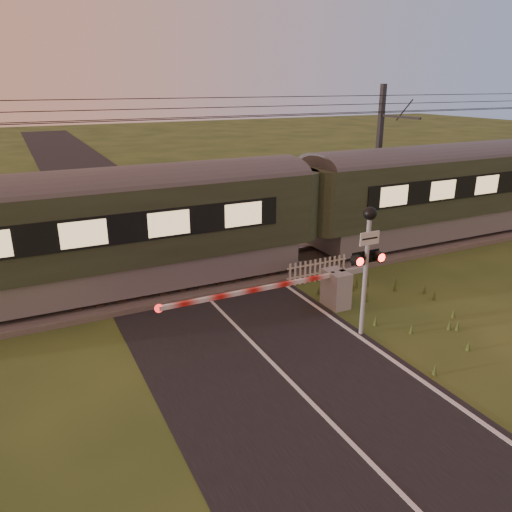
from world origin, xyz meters
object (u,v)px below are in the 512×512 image
train (303,207)px  picket_fence (317,270)px  crossing_signal (367,249)px  boom_gate (328,288)px  catenary_mast (379,158)px

train → picket_fence: size_ratio=17.04×
train → crossing_signal: size_ratio=11.34×
boom_gate → picket_fence: boom_gate is taller
train → picket_fence: train is taller
train → crossing_signal: (-1.54, -5.72, 0.29)m
train → boom_gate: bearing=-109.9°
boom_gate → picket_fence: (0.90, 1.99, -0.23)m
train → crossing_signal: train is taller
picket_fence → train: bearing=75.3°
boom_gate → picket_fence: bearing=65.6°
catenary_mast → train: bearing=-157.2°
crossing_signal → catenary_mast: (6.83, 7.94, 0.92)m
train → catenary_mast: 5.86m
boom_gate → catenary_mast: catenary_mast is taller
crossing_signal → picket_fence: 4.47m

